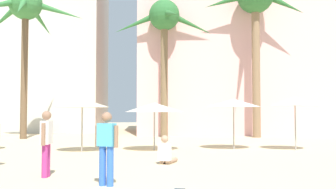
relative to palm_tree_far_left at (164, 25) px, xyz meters
name	(u,v)px	position (x,y,z in m)	size (l,w,h in m)	color
hotel_pink	(255,46)	(8.30, 6.62, -0.17)	(20.35, 11.54, 15.05)	beige
palm_tree_far_left	(164,25)	(0.00, 0.00, 0.00)	(7.00, 7.16, 9.44)	brown
palm_tree_left	(255,5)	(6.20, -0.52, 1.33)	(6.94, 6.75, 11.02)	#896B4C
palm_tree_center	(25,13)	(-9.09, -0.94, 0.46)	(6.81, 6.93, 9.85)	brown
cafe_umbrella_0	(154,107)	(-0.90, -8.91, -5.78)	(2.63, 2.63, 2.13)	gray
cafe_umbrella_1	(295,101)	(5.44, -9.13, -5.51)	(2.09, 2.09, 2.39)	gray
cafe_umbrella_3	(234,103)	(2.77, -8.53, -5.57)	(2.47, 2.47, 2.32)	gray
cafe_umbrella_5	(82,103)	(-4.02, -9.31, -5.60)	(2.33, 2.33, 2.30)	gray
person_near_left	(106,145)	(-2.22, -17.04, -6.76)	(0.59, 0.37, 1.70)	blue
person_mid_center	(46,141)	(-3.91, -15.72, -6.75)	(0.25, 0.61, 1.73)	#B7337F
person_near_right	(166,154)	(-0.62, -13.33, -7.36)	(0.71, 0.97, 0.94)	tan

